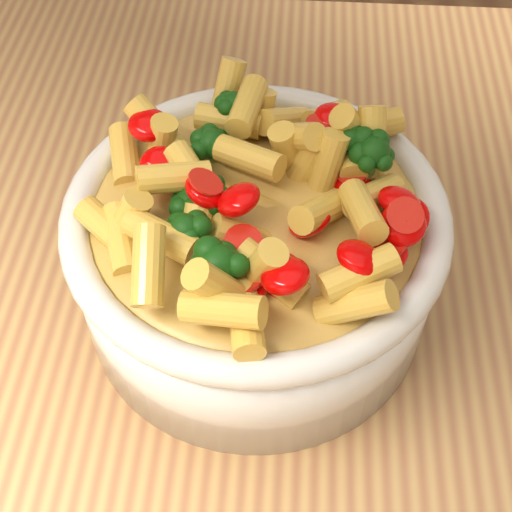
{
  "coord_description": "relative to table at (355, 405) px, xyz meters",
  "views": [
    {
      "loc": [
        -0.06,
        -0.26,
        1.3
      ],
      "look_at": [
        -0.08,
        0.02,
        0.95
      ],
      "focal_mm": 50.0,
      "sensor_mm": 36.0,
      "label": 1
    }
  ],
  "objects": [
    {
      "name": "table",
      "position": [
        0.0,
        0.0,
        0.0
      ],
      "size": [
        1.2,
        0.8,
        0.9
      ],
      "color": "#B2854C",
      "rests_on": "ground"
    },
    {
      "name": "serving_bowl",
      "position": [
        -0.08,
        0.02,
        0.15
      ],
      "size": [
        0.23,
        0.23,
        0.1
      ],
      "color": "silver",
      "rests_on": "table"
    },
    {
      "name": "pasta_salad",
      "position": [
        -0.08,
        0.02,
        0.21
      ],
      "size": [
        0.18,
        0.18,
        0.04
      ],
      "color": "#E4BE48",
      "rests_on": "serving_bowl"
    }
  ]
}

